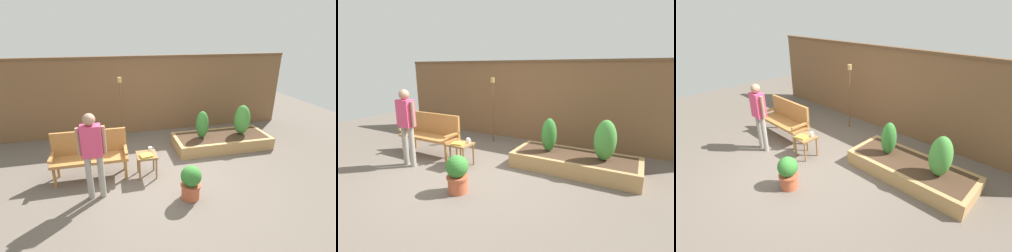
{
  "view_description": "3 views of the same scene",
  "coord_description": "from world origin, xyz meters",
  "views": [
    {
      "loc": [
        -0.95,
        -4.17,
        2.75
      ],
      "look_at": [
        0.23,
        0.8,
        0.79
      ],
      "focal_mm": 26.29,
      "sensor_mm": 36.0,
      "label": 1
    },
    {
      "loc": [
        2.74,
        -3.58,
        1.97
      ],
      "look_at": [
        0.34,
        0.74,
        0.8
      ],
      "focal_mm": 26.57,
      "sensor_mm": 36.0,
      "label": 2
    },
    {
      "loc": [
        3.57,
        -2.72,
        2.97
      ],
      "look_at": [
        0.28,
        0.7,
        0.76
      ],
      "focal_mm": 26.79,
      "sensor_mm": 36.0,
      "label": 3
    }
  ],
  "objects": [
    {
      "name": "ground_plane",
      "position": [
        0.0,
        0.0,
        0.0
      ],
      "size": [
        14.0,
        14.0,
        0.0
      ],
      "primitive_type": "plane",
      "color": "#60564C"
    },
    {
      "name": "fence_back",
      "position": [
        0.0,
        2.6,
        1.09
      ],
      "size": [
        8.4,
        0.14,
        2.16
      ],
      "color": "brown",
      "rests_on": "ground_plane"
    },
    {
      "name": "garden_bench",
      "position": [
        -1.44,
        0.43,
        0.54
      ],
      "size": [
        1.44,
        0.48,
        0.94
      ],
      "color": "#A87038",
      "rests_on": "ground_plane"
    },
    {
      "name": "side_table",
      "position": [
        -0.36,
        0.16,
        0.4
      ],
      "size": [
        0.4,
        0.4,
        0.48
      ],
      "color": "olive",
      "rests_on": "ground_plane"
    },
    {
      "name": "cup_on_table",
      "position": [
        -0.27,
        0.27,
        0.53
      ],
      "size": [
        0.11,
        0.07,
        0.1
      ],
      "color": "white",
      "rests_on": "side_table"
    },
    {
      "name": "book_on_table",
      "position": [
        -0.38,
        0.08,
        0.5
      ],
      "size": [
        0.26,
        0.23,
        0.03
      ],
      "primitive_type": "cube",
      "rotation": [
        0.0,
        0.0,
        0.21
      ],
      "color": "gold",
      "rests_on": "side_table"
    },
    {
      "name": "potted_boxwood",
      "position": [
        0.27,
        -0.74,
        0.33
      ],
      "size": [
        0.36,
        0.36,
        0.62
      ],
      "color": "#B75638",
      "rests_on": "ground_plane"
    },
    {
      "name": "raised_planter_bed",
      "position": [
        1.69,
        1.08,
        0.15
      ],
      "size": [
        2.4,
        1.0,
        0.3
      ],
      "color": "#AD8451",
      "rests_on": "ground_plane"
    },
    {
      "name": "shrub_near_bench",
      "position": [
        1.15,
        1.08,
        0.64
      ],
      "size": [
        0.3,
        0.3,
        0.68
      ],
      "color": "brown",
      "rests_on": "raised_planter_bed"
    },
    {
      "name": "shrub_far_corner",
      "position": [
        2.22,
        1.08,
        0.68
      ],
      "size": [
        0.39,
        0.39,
        0.76
      ],
      "color": "brown",
      "rests_on": "raised_planter_bed"
    },
    {
      "name": "tiki_torch",
      "position": [
        -0.72,
        1.94,
        1.18
      ],
      "size": [
        0.1,
        0.1,
        1.72
      ],
      "color": "brown",
      "rests_on": "ground_plane"
    },
    {
      "name": "person_by_bench",
      "position": [
        -1.32,
        -0.33,
        0.93
      ],
      "size": [
        0.47,
        0.2,
        1.56
      ],
      "color": "gray",
      "rests_on": "ground_plane"
    }
  ]
}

